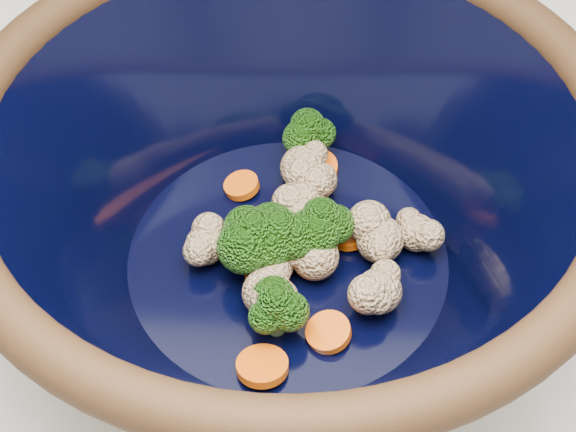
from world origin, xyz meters
The scene contains 2 objects.
mixing_bowl centered at (-0.09, 0.11, 1.00)m, with size 0.40×0.40×0.17m.
vegetable_pile centered at (-0.08, 0.11, 0.96)m, with size 0.17×0.22×0.06m.
Camera 1 is at (-0.07, -0.22, 1.38)m, focal length 50.00 mm.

